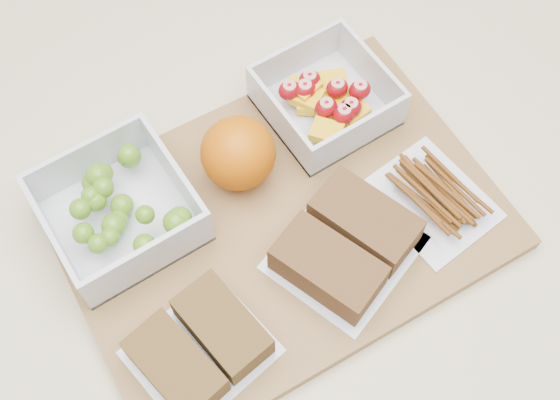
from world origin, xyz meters
The scene contains 9 objects.
ground centered at (0.00, 0.00, 0.00)m, with size 4.00×4.00×0.00m, color gray.
counter centered at (0.00, 0.00, 0.45)m, with size 1.20×0.90×0.90m, color beige.
cutting_board centered at (0.00, -0.02, 0.91)m, with size 0.42×0.30×0.02m, color olive.
grape_container centered at (-0.13, 0.06, 0.94)m, with size 0.13×0.13×0.06m.
fruit_container centered at (0.11, 0.06, 0.94)m, with size 0.12×0.12×0.05m.
orange centered at (-0.01, 0.04, 0.95)m, with size 0.08×0.08×0.08m, color #C55904.
sandwich_bag_left centered at (-0.13, -0.10, 0.93)m, with size 0.13×0.12×0.04m.
sandwich_bag_center centered at (0.03, -0.09, 0.94)m, with size 0.16×0.15×0.04m.
pretzel_bag centered at (0.14, -0.09, 0.93)m, with size 0.11×0.13×0.03m.
Camera 1 is at (-0.17, -0.28, 1.55)m, focal length 45.00 mm.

